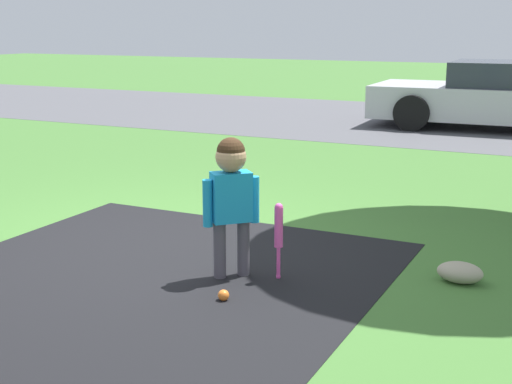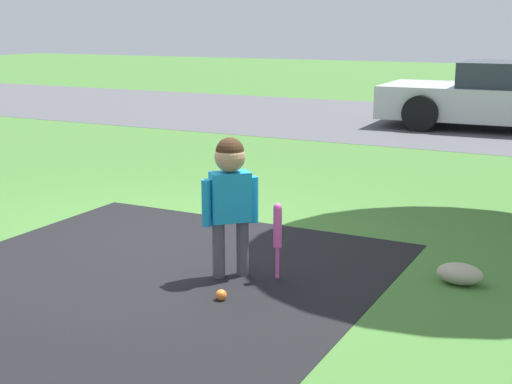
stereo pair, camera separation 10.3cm
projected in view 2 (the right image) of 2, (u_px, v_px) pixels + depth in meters
The scene contains 6 objects.
ground_plane at pixel (157, 245), 5.90m from camera, with size 60.00×60.00×0.00m, color #3D6B2D.
street_strip at pixel (421, 122), 13.34m from camera, with size 40.00×6.00×0.01m.
child at pixel (230, 187), 5.02m from camera, with size 0.32×0.31×1.02m.
baseball_bat at pixel (278, 230), 5.04m from camera, with size 0.06×0.06×0.56m.
sports_ball at pixel (221, 295), 4.71m from camera, with size 0.08×0.08×0.08m.
edging_rock at pixel (460, 274), 5.00m from camera, with size 0.32×0.22×0.15m.
Camera 2 is at (3.30, -4.65, 1.78)m, focal length 50.00 mm.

